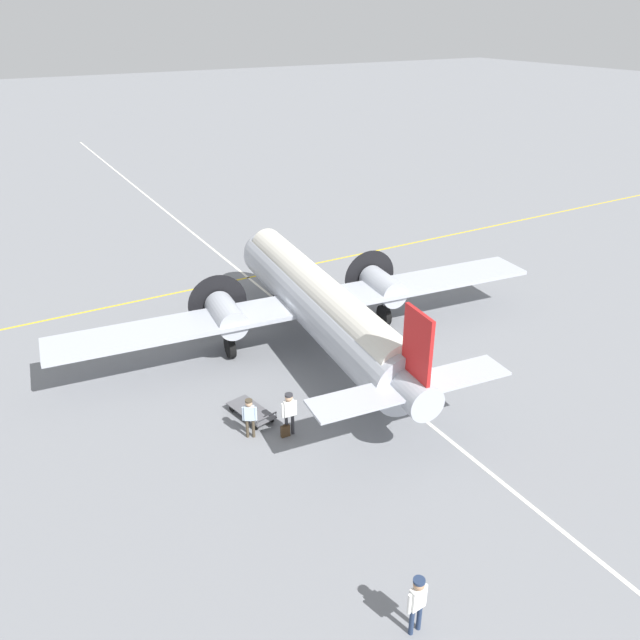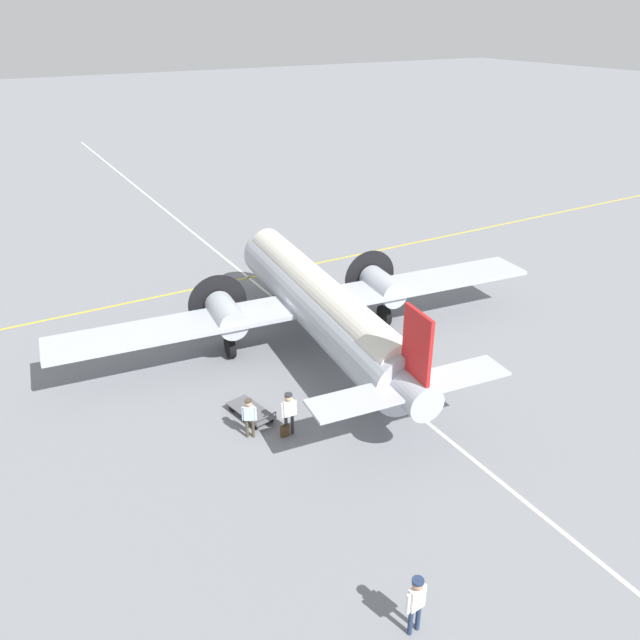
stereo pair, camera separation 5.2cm
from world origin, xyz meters
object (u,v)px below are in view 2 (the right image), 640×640
Objects in this scene: crew_foreground at (416,599)px; suitcase_near_door at (285,431)px; baggage_cart at (251,411)px; passenger_boarding at (289,409)px; ramp_agent at (249,414)px; airliner_main at (316,300)px.

crew_foreground is 9.17m from suitcase_near_door.
baggage_cart is at bearing -71.90° from suitcase_near_door.
ramp_agent is (1.36, -0.60, -0.09)m from passenger_boarding.
baggage_cart is (5.13, 3.73, -2.19)m from airliner_main.
airliner_main reaches higher than crew_foreground.
crew_foreground is at bearing 166.94° from baggage_cart.
passenger_boarding is 1.09× the size of ramp_agent.
airliner_main is 45.87× the size of suitcase_near_door.
airliner_main is at bearing -120.60° from passenger_boarding.
suitcase_near_door is at bearing 15.05° from passenger_boarding.
crew_foreground is 9.17m from passenger_boarding.
airliner_main is at bearing -129.39° from suitcase_near_door.
ramp_agent is at bearing -28.40° from suitcase_near_door.
crew_foreground is 1.13× the size of ramp_agent.
crew_foreground reaches higher than suitcase_near_door.
passenger_boarding is 3.47× the size of suitcase_near_door.
ramp_agent is 0.73× the size of baggage_cart.
passenger_boarding reaches higher than suitcase_near_door.
suitcase_near_door is at bearing 146.79° from airliner_main.
ramp_agent is (0.26, -9.71, -0.13)m from crew_foreground.
airliner_main reaches higher than passenger_boarding.
baggage_cart is (-0.31, -10.88, -0.91)m from crew_foreground.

